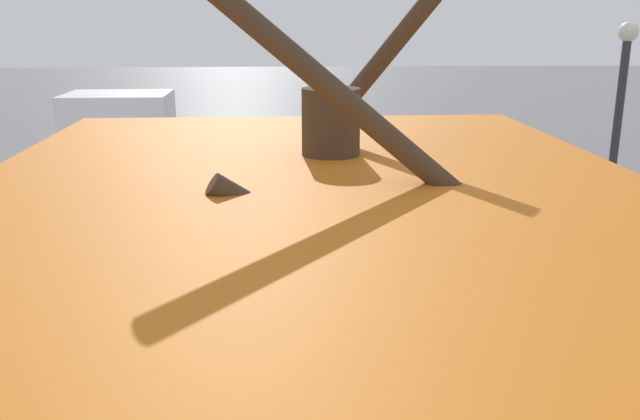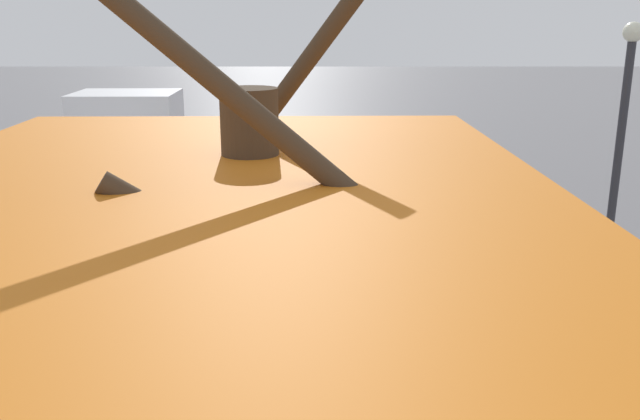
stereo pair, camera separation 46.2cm
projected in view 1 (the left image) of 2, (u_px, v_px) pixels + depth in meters
The scene contains 13 objects.
ground_plane at pixel (343, 255), 11.70m from camera, with size 90.00×90.00×0.00m, color slate.
slush_patch_near_cluster at pixel (341, 362), 8.06m from camera, with size 2.40×2.40×0.01m, color #999BA0.
slush_patch_under_van at pixel (486, 402), 7.23m from camera, with size 2.32×2.32×0.01m, color #999BA0.
slush_patch_mid_street at pixel (118, 225), 13.35m from camera, with size 1.87×1.87×0.01m, color silver.
slush_patch_far_side at pixel (156, 245), 12.18m from camera, with size 2.27×2.27×0.01m, color silver.
cargo_van_parked_right at pixel (101, 193), 11.05m from camera, with size 2.25×5.37×2.60m.
shopping_cart_vendor at pixel (338, 229), 11.18m from camera, with size 0.75×0.94×1.04m.
hand_dolly_boxes at pixel (274, 225), 11.00m from camera, with size 0.67×0.81×1.32m.
pedestrian_pink_side at pixel (253, 178), 10.30m from camera, with size 1.04×1.04×2.15m.
pedestrian_black_side at pixel (383, 185), 9.95m from camera, with size 1.04×1.04×2.15m.
pedestrian_white_side at pixel (272, 154), 12.07m from camera, with size 1.04×1.04×2.15m.
pedestrian_far_side at pixel (319, 149), 12.49m from camera, with size 1.04×1.04×2.15m.
street_lamp at pixel (617, 128), 9.91m from camera, with size 0.28×0.28×3.86m.
Camera 1 is at (0.90, 11.02, 3.94)m, focal length 38.44 mm.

